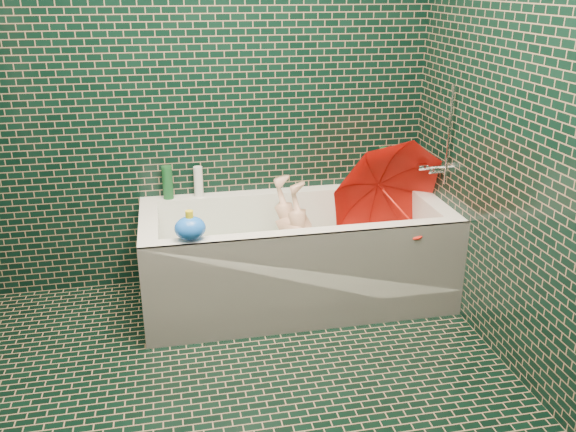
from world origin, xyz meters
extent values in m
plane|color=black|center=(0.00, 0.00, 0.00)|extent=(2.80, 2.80, 0.00)
plane|color=black|center=(0.00, 1.40, 1.25)|extent=(2.80, 0.00, 2.80)
plane|color=black|center=(0.00, -1.40, 1.25)|extent=(2.80, 0.00, 2.80)
plane|color=black|center=(1.30, 0.00, 1.25)|extent=(0.00, 2.80, 2.80)
cube|color=white|center=(0.45, 1.02, 0.07)|extent=(1.70, 0.75, 0.15)
cube|color=white|center=(0.45, 1.35, 0.35)|extent=(1.70, 0.10, 0.40)
cube|color=white|center=(0.45, 0.70, 0.35)|extent=(1.70, 0.10, 0.40)
cube|color=white|center=(1.25, 1.02, 0.35)|extent=(0.10, 0.55, 0.40)
cube|color=white|center=(-0.35, 1.02, 0.35)|extent=(0.10, 0.55, 0.40)
cube|color=white|center=(0.45, 0.66, 0.28)|extent=(1.70, 0.02, 0.55)
cube|color=#39D52A|center=(0.45, 1.02, 0.16)|extent=(1.35, 0.47, 0.01)
cube|color=silver|center=(0.45, 1.02, 0.30)|extent=(1.48, 0.53, 0.00)
cylinder|color=silver|center=(1.28, 1.02, 0.73)|extent=(0.14, 0.05, 0.05)
cylinder|color=silver|center=(1.20, 1.08, 0.73)|extent=(0.05, 0.04, 0.04)
cylinder|color=silver|center=(1.27, 0.92, 0.95)|extent=(0.01, 0.01, 0.55)
imported|color=tan|center=(0.48, 1.02, 0.31)|extent=(0.91, 0.56, 0.36)
imported|color=red|center=(1.02, 0.94, 0.55)|extent=(0.84, 0.84, 0.82)
imported|color=white|center=(1.24, 1.37, 0.55)|extent=(0.09, 0.09, 0.23)
imported|color=#491E74|center=(1.25, 1.31, 0.55)|extent=(0.11, 0.11, 0.19)
imported|color=#154923|center=(1.20, 1.33, 0.55)|extent=(0.13, 0.13, 0.16)
cylinder|color=#154923|center=(1.05, 1.32, 0.67)|extent=(0.06, 0.06, 0.24)
cylinder|color=silver|center=(1.25, 1.35, 0.63)|extent=(0.06, 0.06, 0.16)
cylinder|color=#154923|center=(-0.24, 1.35, 0.65)|extent=(0.08, 0.08, 0.19)
cylinder|color=white|center=(-0.06, 1.35, 0.64)|extent=(0.06, 0.06, 0.18)
ellipsoid|color=yellow|center=(1.03, 1.34, 0.59)|extent=(0.11, 0.10, 0.07)
sphere|color=yellow|center=(1.07, 1.33, 0.63)|extent=(0.05, 0.05, 0.05)
cone|color=orange|center=(1.09, 1.32, 0.63)|extent=(0.02, 0.03, 0.02)
ellipsoid|color=blue|center=(-0.14, 0.71, 0.61)|extent=(0.16, 0.14, 0.12)
cylinder|color=yellow|center=(-0.14, 0.71, 0.68)|extent=(0.04, 0.04, 0.04)
camera|label=1|loc=(-0.23, -2.04, 1.74)|focal=38.00mm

